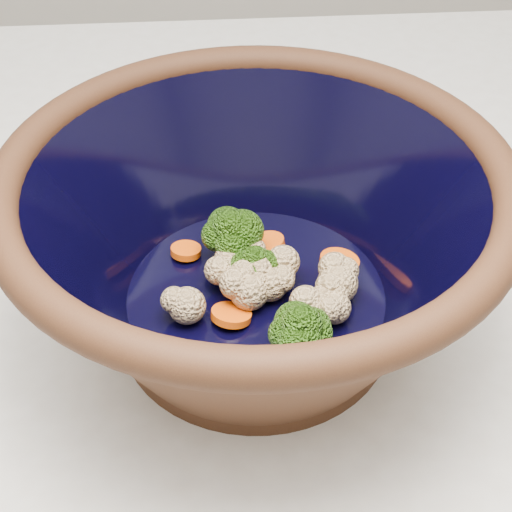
# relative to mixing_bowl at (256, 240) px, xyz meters

# --- Properties ---
(mixing_bowl) EXTENTS (0.46, 0.46, 0.16)m
(mixing_bowl) POSITION_rel_mixing_bowl_xyz_m (0.00, 0.00, 0.00)
(mixing_bowl) COLOR black
(mixing_bowl) RESTS_ON counter
(vegetable_pile) EXTENTS (0.16, 0.17, 0.06)m
(vegetable_pile) POSITION_rel_mixing_bowl_xyz_m (0.01, -0.01, -0.03)
(vegetable_pile) COLOR #608442
(vegetable_pile) RESTS_ON mixing_bowl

